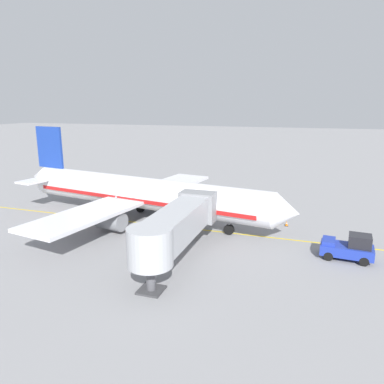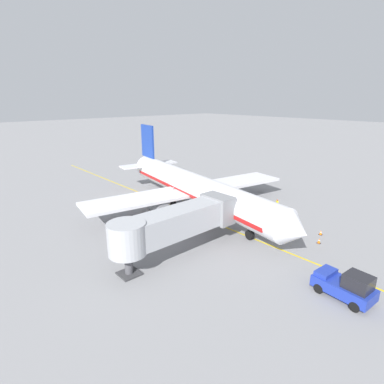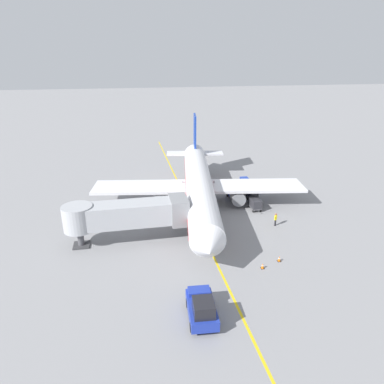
{
  "view_description": "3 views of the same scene",
  "coord_description": "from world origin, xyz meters",
  "px_view_note": "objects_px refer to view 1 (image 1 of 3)",
  "views": [
    {
      "loc": [
        36.12,
        20.24,
        13.34
      ],
      "look_at": [
        -3.71,
        6.74,
        3.27
      ],
      "focal_mm": 33.78,
      "sensor_mm": 36.0,
      "label": 1
    },
    {
      "loc": [
        26.01,
        31.26,
        15.03
      ],
      "look_at": [
        -1.43,
        0.59,
        2.44
      ],
      "focal_mm": 28.83,
      "sensor_mm": 36.0,
      "label": 2
    },
    {
      "loc": [
        8.55,
        45.93,
        20.11
      ],
      "look_at": [
        0.4,
        4.93,
        3.71
      ],
      "focal_mm": 32.52,
      "sensor_mm": 36.0,
      "label": 3
    }
  ],
  "objects_px": {
    "jet_bridge": "(177,225)",
    "safety_cone_nose_right": "(287,224)",
    "baggage_cart_tail_end": "(134,192)",
    "baggage_tug_lead": "(149,201)",
    "baggage_cart_front": "(185,199)",
    "pushback_tractor": "(349,248)",
    "ground_crew_wing_walker": "(223,201)",
    "parked_airliner": "(140,193)",
    "baggage_cart_second_in_train": "(166,196)",
    "baggage_cart_third_in_train": "(154,194)",
    "safety_cone_nose_left": "(280,217)"
  },
  "relations": [
    {
      "from": "jet_bridge",
      "to": "safety_cone_nose_right",
      "type": "relative_size",
      "value": 23.58
    },
    {
      "from": "baggage_cart_tail_end",
      "to": "baggage_tug_lead",
      "type": "bearing_deg",
      "value": 51.3
    },
    {
      "from": "baggage_cart_front",
      "to": "pushback_tractor",
      "type": "bearing_deg",
      "value": 58.54
    },
    {
      "from": "jet_bridge",
      "to": "ground_crew_wing_walker",
      "type": "xyz_separation_m",
      "value": [
        -18.32,
        -0.45,
        -2.5
      ]
    },
    {
      "from": "parked_airliner",
      "to": "safety_cone_nose_right",
      "type": "relative_size",
      "value": 63.15
    },
    {
      "from": "jet_bridge",
      "to": "baggage_cart_second_in_train",
      "type": "distance_m",
      "value": 20.34
    },
    {
      "from": "baggage_tug_lead",
      "to": "ground_crew_wing_walker",
      "type": "relative_size",
      "value": 1.57
    },
    {
      "from": "baggage_cart_third_in_train",
      "to": "safety_cone_nose_right",
      "type": "height_order",
      "value": "baggage_cart_third_in_train"
    },
    {
      "from": "baggage_cart_second_in_train",
      "to": "baggage_cart_third_in_train",
      "type": "relative_size",
      "value": 1.0
    },
    {
      "from": "baggage_cart_second_in_train",
      "to": "safety_cone_nose_right",
      "type": "distance_m",
      "value": 17.72
    },
    {
      "from": "jet_bridge",
      "to": "safety_cone_nose_right",
      "type": "distance_m",
      "value": 15.83
    },
    {
      "from": "pushback_tractor",
      "to": "baggage_cart_second_in_train",
      "type": "height_order",
      "value": "pushback_tractor"
    },
    {
      "from": "pushback_tractor",
      "to": "baggage_cart_front",
      "type": "xyz_separation_m",
      "value": [
        -12.11,
        -19.79,
        -0.15
      ]
    },
    {
      "from": "parked_airliner",
      "to": "jet_bridge",
      "type": "relative_size",
      "value": 2.68
    },
    {
      "from": "jet_bridge",
      "to": "baggage_cart_tail_end",
      "type": "xyz_separation_m",
      "value": [
        -19.11,
        -14.2,
        -2.51
      ]
    },
    {
      "from": "baggage_cart_second_in_train",
      "to": "safety_cone_nose_left",
      "type": "xyz_separation_m",
      "value": [
        2.92,
        16.05,
        -0.66
      ]
    },
    {
      "from": "ground_crew_wing_walker",
      "to": "safety_cone_nose_right",
      "type": "xyz_separation_m",
      "value": [
        5.21,
        8.74,
        -0.66
      ]
    },
    {
      "from": "baggage_cart_third_in_train",
      "to": "ground_crew_wing_walker",
      "type": "height_order",
      "value": "ground_crew_wing_walker"
    },
    {
      "from": "jet_bridge",
      "to": "ground_crew_wing_walker",
      "type": "bearing_deg",
      "value": -178.61
    },
    {
      "from": "safety_cone_nose_right",
      "to": "jet_bridge",
      "type": "bearing_deg",
      "value": -32.33
    },
    {
      "from": "jet_bridge",
      "to": "ground_crew_wing_walker",
      "type": "distance_m",
      "value": 18.5
    },
    {
      "from": "pushback_tractor",
      "to": "baggage_cart_second_in_train",
      "type": "bearing_deg",
      "value": -119.22
    },
    {
      "from": "baggage_cart_second_in_train",
      "to": "baggage_cart_front",
      "type": "bearing_deg",
      "value": 77.57
    },
    {
      "from": "baggage_tug_lead",
      "to": "baggage_cart_tail_end",
      "type": "xyz_separation_m",
      "value": [
        -3.21,
        -4.01,
        0.24
      ]
    },
    {
      "from": "parked_airliner",
      "to": "baggage_cart_third_in_train",
      "type": "bearing_deg",
      "value": -166.26
    },
    {
      "from": "jet_bridge",
      "to": "pushback_tractor",
      "type": "relative_size",
      "value": 3.05
    },
    {
      "from": "baggage_cart_second_in_train",
      "to": "pushback_tractor",
      "type": "bearing_deg",
      "value": 60.78
    },
    {
      "from": "pushback_tractor",
      "to": "baggage_cart_tail_end",
      "type": "distance_m",
      "value": 31.51
    },
    {
      "from": "baggage_cart_tail_end",
      "to": "safety_cone_nose_right",
      "type": "relative_size",
      "value": 4.93
    },
    {
      "from": "baggage_cart_second_in_train",
      "to": "ground_crew_wing_walker",
      "type": "height_order",
      "value": "ground_crew_wing_walker"
    },
    {
      "from": "pushback_tractor",
      "to": "baggage_cart_second_in_train",
      "type": "xyz_separation_m",
      "value": [
        -12.78,
        -22.85,
        -0.15
      ]
    },
    {
      "from": "baggage_cart_second_in_train",
      "to": "jet_bridge",
      "type": "bearing_deg",
      "value": 25.39
    },
    {
      "from": "parked_airliner",
      "to": "jet_bridge",
      "type": "distance_m",
      "value": 13.34
    },
    {
      "from": "ground_crew_wing_walker",
      "to": "safety_cone_nose_left",
      "type": "xyz_separation_m",
      "value": [
        3.0,
        7.84,
        -0.66
      ]
    },
    {
      "from": "safety_cone_nose_right",
      "to": "baggage_cart_second_in_train",
      "type": "bearing_deg",
      "value": -106.83
    },
    {
      "from": "ground_crew_wing_walker",
      "to": "safety_cone_nose_left",
      "type": "height_order",
      "value": "ground_crew_wing_walker"
    },
    {
      "from": "safety_cone_nose_right",
      "to": "ground_crew_wing_walker",
      "type": "bearing_deg",
      "value": -120.81
    },
    {
      "from": "jet_bridge",
      "to": "ground_crew_wing_walker",
      "type": "relative_size",
      "value": 8.23
    },
    {
      "from": "baggage_cart_second_in_train",
      "to": "safety_cone_nose_left",
      "type": "distance_m",
      "value": 16.33
    },
    {
      "from": "pushback_tractor",
      "to": "ground_crew_wing_walker",
      "type": "relative_size",
      "value": 2.7
    },
    {
      "from": "parked_airliner",
      "to": "baggage_cart_third_in_train",
      "type": "height_order",
      "value": "parked_airliner"
    },
    {
      "from": "baggage_tug_lead",
      "to": "safety_cone_nose_right",
      "type": "bearing_deg",
      "value": 81.43
    },
    {
      "from": "safety_cone_nose_left",
      "to": "baggage_cart_front",
      "type": "bearing_deg",
      "value": -99.8
    },
    {
      "from": "baggage_cart_third_in_train",
      "to": "baggage_cart_second_in_train",
      "type": "bearing_deg",
      "value": 77.42
    },
    {
      "from": "baggage_tug_lead",
      "to": "baggage_cart_third_in_train",
      "type": "height_order",
      "value": "baggage_tug_lead"
    },
    {
      "from": "pushback_tractor",
      "to": "jet_bridge",
      "type": "bearing_deg",
      "value": -68.99
    },
    {
      "from": "baggage_tug_lead",
      "to": "safety_cone_nose_right",
      "type": "xyz_separation_m",
      "value": [
        2.78,
        18.49,
        -0.42
      ]
    },
    {
      "from": "parked_airliner",
      "to": "baggage_tug_lead",
      "type": "height_order",
      "value": "parked_airliner"
    },
    {
      "from": "baggage_cart_tail_end",
      "to": "ground_crew_wing_walker",
      "type": "xyz_separation_m",
      "value": [
        0.79,
        13.76,
        0.0
      ]
    },
    {
      "from": "baggage_cart_second_in_train",
      "to": "baggage_cart_tail_end",
      "type": "distance_m",
      "value": 5.62
    }
  ]
}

